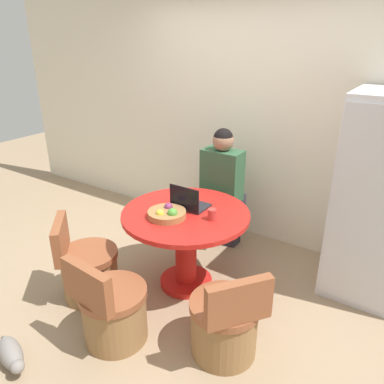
{
  "coord_description": "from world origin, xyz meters",
  "views": [
    {
      "loc": [
        1.66,
        -2.09,
        2.15
      ],
      "look_at": [
        0.03,
        0.39,
        0.89
      ],
      "focal_mm": 35.0,
      "sensor_mm": 36.0,
      "label": 1
    }
  ],
  "objects_px": {
    "person_seated": "(224,185)",
    "fruit_bowl": "(167,214)",
    "laptop": "(189,203)",
    "cat": "(11,354)",
    "chair_near_camera": "(113,311)",
    "chair_near_right_corner": "(225,324)",
    "refrigerator": "(381,200)",
    "chair_near_left_corner": "(88,270)",
    "dining_table": "(186,234)"
  },
  "relations": [
    {
      "from": "refrigerator",
      "to": "cat",
      "type": "relative_size",
      "value": 4.01
    },
    {
      "from": "fruit_bowl",
      "to": "chair_near_left_corner",
      "type": "bearing_deg",
      "value": -141.86
    },
    {
      "from": "chair_near_right_corner",
      "to": "dining_table",
      "type": "bearing_deg",
      "value": -90.0
    },
    {
      "from": "chair_near_right_corner",
      "to": "chair_near_left_corner",
      "type": "bearing_deg",
      "value": -49.49
    },
    {
      "from": "chair_near_left_corner",
      "to": "cat",
      "type": "xyz_separation_m",
      "value": [
        0.11,
        -0.83,
        -0.17
      ]
    },
    {
      "from": "person_seated",
      "to": "laptop",
      "type": "xyz_separation_m",
      "value": [
        0.03,
        -0.69,
        0.07
      ]
    },
    {
      "from": "chair_near_camera",
      "to": "chair_near_right_corner",
      "type": "xyz_separation_m",
      "value": [
        0.76,
        0.34,
        0.0
      ]
    },
    {
      "from": "person_seated",
      "to": "chair_near_right_corner",
      "type": "bearing_deg",
      "value": 119.8
    },
    {
      "from": "laptop",
      "to": "refrigerator",
      "type": "bearing_deg",
      "value": -151.6
    },
    {
      "from": "refrigerator",
      "to": "chair_near_camera",
      "type": "relative_size",
      "value": 2.36
    },
    {
      "from": "chair_near_camera",
      "to": "laptop",
      "type": "xyz_separation_m",
      "value": [
        0.05,
        0.94,
        0.53
      ]
    },
    {
      "from": "dining_table",
      "to": "laptop",
      "type": "relative_size",
      "value": 3.77
    },
    {
      "from": "dining_table",
      "to": "chair_near_camera",
      "type": "bearing_deg",
      "value": -94.75
    },
    {
      "from": "refrigerator",
      "to": "chair_near_camera",
      "type": "height_order",
      "value": "refrigerator"
    },
    {
      "from": "chair_near_camera",
      "to": "refrigerator",
      "type": "bearing_deg",
      "value": -125.84
    },
    {
      "from": "chair_near_camera",
      "to": "chair_near_right_corner",
      "type": "relative_size",
      "value": 1.0
    },
    {
      "from": "chair_near_left_corner",
      "to": "laptop",
      "type": "xyz_separation_m",
      "value": [
        0.61,
        0.68,
        0.53
      ]
    },
    {
      "from": "person_seated",
      "to": "cat",
      "type": "height_order",
      "value": "person_seated"
    },
    {
      "from": "fruit_bowl",
      "to": "refrigerator",
      "type": "bearing_deg",
      "value": 34.57
    },
    {
      "from": "chair_near_camera",
      "to": "chair_near_right_corner",
      "type": "bearing_deg",
      "value": -151.24
    },
    {
      "from": "person_seated",
      "to": "refrigerator",
      "type": "bearing_deg",
      "value": -177.25
    },
    {
      "from": "chair_near_camera",
      "to": "dining_table",
      "type": "bearing_deg",
      "value": -90.0
    },
    {
      "from": "refrigerator",
      "to": "chair_near_camera",
      "type": "xyz_separation_m",
      "value": [
        -1.46,
        -1.7,
        -0.62
      ]
    },
    {
      "from": "chair_near_camera",
      "to": "chair_near_left_corner",
      "type": "xyz_separation_m",
      "value": [
        -0.55,
        0.26,
        0.0
      ]
    },
    {
      "from": "fruit_bowl",
      "to": "cat",
      "type": "xyz_separation_m",
      "value": [
        -0.44,
        -1.27,
        -0.69
      ]
    },
    {
      "from": "refrigerator",
      "to": "chair_near_right_corner",
      "type": "height_order",
      "value": "refrigerator"
    },
    {
      "from": "dining_table",
      "to": "fruit_bowl",
      "type": "relative_size",
      "value": 3.45
    },
    {
      "from": "chair_near_camera",
      "to": "cat",
      "type": "bearing_deg",
      "value": 56.95
    },
    {
      "from": "person_seated",
      "to": "fruit_bowl",
      "type": "height_order",
      "value": "person_seated"
    },
    {
      "from": "refrigerator",
      "to": "dining_table",
      "type": "height_order",
      "value": "refrigerator"
    },
    {
      "from": "cat",
      "to": "refrigerator",
      "type": "bearing_deg",
      "value": 68.06
    },
    {
      "from": "laptop",
      "to": "chair_near_right_corner",
      "type": "bearing_deg",
      "value": 139.5
    },
    {
      "from": "chair_near_left_corner",
      "to": "laptop",
      "type": "bearing_deg",
      "value": -85.52
    },
    {
      "from": "refrigerator",
      "to": "laptop",
      "type": "height_order",
      "value": "refrigerator"
    },
    {
      "from": "chair_near_right_corner",
      "to": "fruit_bowl",
      "type": "height_order",
      "value": "fruit_bowl"
    },
    {
      "from": "refrigerator",
      "to": "chair_near_camera",
      "type": "bearing_deg",
      "value": -130.59
    },
    {
      "from": "chair_near_left_corner",
      "to": "chair_near_right_corner",
      "type": "relative_size",
      "value": 1.0
    },
    {
      "from": "chair_near_camera",
      "to": "laptop",
      "type": "distance_m",
      "value": 1.08
    },
    {
      "from": "person_seated",
      "to": "fruit_bowl",
      "type": "xyz_separation_m",
      "value": [
        -0.02,
        -0.94,
        0.05
      ]
    },
    {
      "from": "chair_near_camera",
      "to": "cat",
      "type": "relative_size",
      "value": 1.7
    },
    {
      "from": "chair_near_left_corner",
      "to": "person_seated",
      "type": "xyz_separation_m",
      "value": [
        0.57,
        1.37,
        0.46
      ]
    },
    {
      "from": "chair_near_right_corner",
      "to": "person_seated",
      "type": "height_order",
      "value": "person_seated"
    },
    {
      "from": "person_seated",
      "to": "cat",
      "type": "distance_m",
      "value": 2.34
    },
    {
      "from": "chair_near_camera",
      "to": "chair_near_left_corner",
      "type": "distance_m",
      "value": 0.61
    },
    {
      "from": "chair_near_camera",
      "to": "fruit_bowl",
      "type": "distance_m",
      "value": 0.87
    },
    {
      "from": "dining_table",
      "to": "chair_near_camera",
      "type": "xyz_separation_m",
      "value": [
        -0.07,
        -0.86,
        -0.27
      ]
    },
    {
      "from": "dining_table",
      "to": "chair_near_right_corner",
      "type": "bearing_deg",
      "value": -37.23
    },
    {
      "from": "refrigerator",
      "to": "chair_near_right_corner",
      "type": "distance_m",
      "value": 1.66
    },
    {
      "from": "laptop",
      "to": "cat",
      "type": "relative_size",
      "value": 0.67
    },
    {
      "from": "chair_near_right_corner",
      "to": "person_seated",
      "type": "distance_m",
      "value": 1.56
    }
  ]
}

